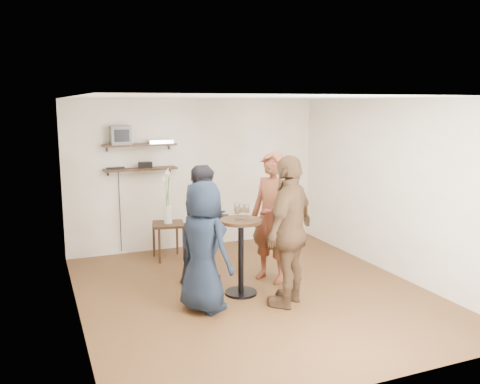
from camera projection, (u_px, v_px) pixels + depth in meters
name	position (u px, v px, depth m)	size (l,w,h in m)	color
room	(254.00, 198.00, 6.65)	(4.58, 5.08, 2.68)	#4E3219
shelf_upper	(140.00, 145.00, 8.34)	(1.20, 0.25, 0.04)	black
shelf_lower	(141.00, 169.00, 8.41)	(1.20, 0.25, 0.04)	black
crt_monitor	(120.00, 135.00, 8.20)	(0.32, 0.30, 0.30)	#59595B
dvd_deck	(160.00, 141.00, 8.46)	(0.40, 0.24, 0.06)	silver
radio	(145.00, 165.00, 8.43)	(0.22, 0.10, 0.10)	black
power_strip	(115.00, 168.00, 8.30)	(0.30, 0.05, 0.03)	black
side_table	(168.00, 229.00, 8.29)	(0.59, 0.59, 0.60)	black
vase_lilies	(168.00, 205.00, 8.22)	(0.19, 0.19, 0.93)	white
drinks_table	(241.00, 246.00, 6.72)	(0.56, 0.56, 1.03)	black
wine_glass_fl	(237.00, 211.00, 6.58)	(0.06, 0.06, 0.19)	silver
wine_glass_fr	(247.00, 209.00, 6.62)	(0.07, 0.07, 0.21)	silver
wine_glass_bl	(237.00, 208.00, 6.66)	(0.07, 0.07, 0.21)	silver
wine_glass_br	(241.00, 209.00, 6.65)	(0.07, 0.07, 0.20)	silver
person_plaid	(272.00, 217.00, 7.20)	(0.68, 0.45, 1.86)	#B11422
person_dark	(206.00, 224.00, 7.17)	(0.82, 0.64, 1.68)	black
person_navy	(204.00, 247.00, 6.17)	(0.79, 0.52, 1.62)	black
person_brown	(290.00, 231.00, 6.33)	(1.12, 0.47, 1.91)	#49321F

